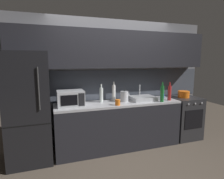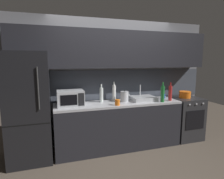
% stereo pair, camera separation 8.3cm
% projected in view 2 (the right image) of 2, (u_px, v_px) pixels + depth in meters
% --- Properties ---
extents(ground_plane, '(10.00, 10.00, 0.00)m').
position_uv_depth(ground_plane, '(138.00, 172.00, 2.82)').
color(ground_plane, '#4C4238').
extents(back_wall, '(4.14, 0.44, 2.50)m').
position_uv_depth(back_wall, '(114.00, 68.00, 3.72)').
color(back_wall, slate).
rests_on(back_wall, ground).
extents(counter_run, '(2.40, 0.60, 0.90)m').
position_uv_depth(counter_run, '(119.00, 125.00, 3.60)').
color(counter_run, black).
rests_on(counter_run, ground).
extents(refrigerator, '(0.68, 0.69, 1.83)m').
position_uv_depth(refrigerator, '(29.00, 108.00, 3.07)').
color(refrigerator, black).
rests_on(refrigerator, ground).
extents(oven_range, '(0.60, 0.62, 0.90)m').
position_uv_depth(oven_range, '(185.00, 118.00, 4.05)').
color(oven_range, '#232326').
rests_on(oven_range, ground).
extents(microwave, '(0.46, 0.35, 0.27)m').
position_uv_depth(microwave, '(71.00, 98.00, 3.27)').
color(microwave, '#A8AAAF').
rests_on(microwave, counter_run).
extents(sink_basin, '(0.48, 0.38, 0.30)m').
position_uv_depth(sink_basin, '(143.00, 98.00, 3.71)').
color(sink_basin, '#ADAFB5').
rests_on(sink_basin, counter_run).
extents(kettle, '(0.19, 0.15, 0.23)m').
position_uv_depth(kettle, '(124.00, 97.00, 3.58)').
color(kettle, '#B7BABF').
rests_on(kettle, counter_run).
extents(wine_bottle_green, '(0.07, 0.07, 0.38)m').
position_uv_depth(wine_bottle_green, '(163.00, 94.00, 3.54)').
color(wine_bottle_green, '#1E6B2D').
rests_on(wine_bottle_green, counter_run).
extents(wine_bottle_red, '(0.07, 0.07, 0.36)m').
position_uv_depth(wine_bottle_red, '(170.00, 93.00, 3.68)').
color(wine_bottle_red, '#A82323').
rests_on(wine_bottle_red, counter_run).
extents(wine_bottle_white, '(0.07, 0.07, 0.37)m').
position_uv_depth(wine_bottle_white, '(114.00, 92.00, 3.71)').
color(wine_bottle_white, silver).
rests_on(wine_bottle_white, counter_run).
extents(wine_bottle_clear, '(0.07, 0.07, 0.35)m').
position_uv_depth(wine_bottle_clear, '(101.00, 95.00, 3.54)').
color(wine_bottle_clear, silver).
rests_on(wine_bottle_clear, counter_run).
extents(mug_blue, '(0.09, 0.09, 0.09)m').
position_uv_depth(mug_blue, '(163.00, 96.00, 3.92)').
color(mug_blue, '#234299').
rests_on(mug_blue, counter_run).
extents(mug_orange, '(0.09, 0.09, 0.10)m').
position_uv_depth(mug_orange, '(117.00, 102.00, 3.30)').
color(mug_orange, orange).
rests_on(mug_orange, counter_run).
extents(cooking_pot, '(0.24, 0.24, 0.14)m').
position_uv_depth(cooking_pot, '(185.00, 95.00, 3.96)').
color(cooking_pot, orange).
rests_on(cooking_pot, oven_range).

